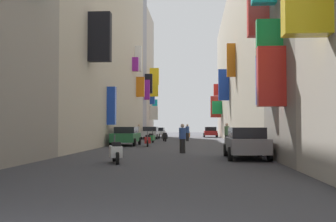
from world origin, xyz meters
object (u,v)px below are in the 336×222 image
(scooter_black, at_px, (165,137))
(pedestrian_near_right, at_px, (187,133))
(scooter_silver, at_px, (188,134))
(pedestrian_mid_street, at_px, (139,133))
(scooter_orange, at_px, (187,135))
(parked_car_silver, at_px, (150,132))
(pedestrian_crossing, at_px, (182,139))
(scooter_white, at_px, (116,152))
(parked_car_red, at_px, (210,132))
(pedestrian_near_left, at_px, (227,135))
(parked_car_white, at_px, (158,132))
(scooter_red, at_px, (148,140))
(parked_car_green, at_px, (126,136))
(scooter_green, at_px, (151,138))
(parked_car_grey, at_px, (246,142))

(scooter_black, relative_size, pedestrian_near_right, 1.03)
(scooter_silver, distance_m, pedestrian_mid_street, 14.14)
(scooter_orange, distance_m, pedestrian_mid_street, 9.13)
(parked_car_silver, distance_m, pedestrian_near_right, 8.35)
(pedestrian_crossing, bearing_deg, scooter_white, -111.31)
(scooter_orange, xyz_separation_m, scooter_black, (-2.11, -6.98, -0.00))
(parked_car_red, xyz_separation_m, pedestrian_near_left, (0.33, -25.95, 0.11))
(parked_car_white, distance_m, pedestrian_mid_street, 16.36)
(scooter_red, bearing_deg, parked_car_white, 93.64)
(scooter_silver, relative_size, pedestrian_crossing, 1.20)
(parked_car_silver, bearing_deg, scooter_silver, 47.21)
(parked_car_red, bearing_deg, parked_car_green, -106.29)
(scooter_white, bearing_deg, parked_car_green, 98.23)
(scooter_red, xyz_separation_m, scooter_white, (0.34, -13.73, -0.00))
(pedestrian_near_right, distance_m, pedestrian_mid_street, 5.00)
(scooter_green, bearing_deg, pedestrian_near_left, -40.22)
(scooter_green, distance_m, scooter_silver, 17.20)
(parked_car_red, xyz_separation_m, scooter_white, (-5.21, -40.58, -0.28))
(scooter_red, xyz_separation_m, pedestrian_mid_street, (-2.02, 9.78, 0.38))
(parked_car_grey, xyz_separation_m, pedestrian_near_left, (0.03, 12.01, 0.11))
(parked_car_green, distance_m, scooter_silver, 22.12)
(parked_car_grey, distance_m, pedestrian_crossing, 4.80)
(parked_car_silver, relative_size, pedestrian_near_left, 2.54)
(scooter_white, xyz_separation_m, pedestrian_near_right, (2.35, 25.19, 0.39))
(scooter_red, bearing_deg, pedestrian_near_right, 76.81)
(scooter_silver, relative_size, pedestrian_near_right, 1.13)
(parked_car_grey, xyz_separation_m, parked_car_white, (-7.51, 37.24, -0.04))
(parked_car_white, relative_size, pedestrian_near_left, 2.59)
(scooter_white, relative_size, pedestrian_near_left, 1.06)
(parked_car_red, distance_m, pedestrian_near_left, 25.95)
(parked_car_green, relative_size, pedestrian_near_right, 2.50)
(scooter_white, xyz_separation_m, scooter_silver, (2.15, 36.89, 0.00))
(pedestrian_crossing, bearing_deg, scooter_silver, 90.61)
(scooter_white, bearing_deg, pedestrian_near_left, 69.26)
(scooter_green, bearing_deg, scooter_white, -87.89)
(scooter_black, height_order, scooter_red, same)
(parked_car_white, relative_size, pedestrian_crossing, 2.76)
(parked_car_red, height_order, scooter_white, parked_car_red)
(scooter_red, height_order, pedestrian_mid_street, pedestrian_mid_street)
(pedestrian_near_right, bearing_deg, scooter_white, -95.32)
(scooter_green, height_order, pedestrian_mid_street, pedestrian_mid_street)
(scooter_red, bearing_deg, parked_car_silver, 95.76)
(parked_car_silver, bearing_deg, scooter_orange, -10.28)
(pedestrian_crossing, bearing_deg, pedestrian_near_left, 69.70)
(parked_car_green, relative_size, pedestrian_crossing, 2.65)
(parked_car_green, bearing_deg, parked_car_silver, 90.01)
(scooter_silver, distance_m, pedestrian_near_left, 22.52)
(scooter_black, xyz_separation_m, scooter_silver, (2.05, 12.49, 0.00))
(scooter_orange, xyz_separation_m, scooter_white, (-2.22, -31.39, -0.00))
(scooter_red, height_order, pedestrian_crossing, pedestrian_crossing)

